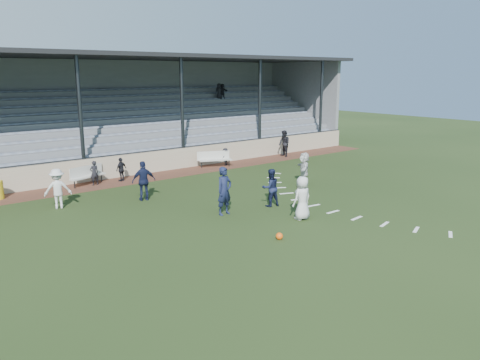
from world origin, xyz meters
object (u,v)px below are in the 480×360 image
(bench_left, at_px, (87,174))
(player_white_lead, at_px, (302,198))
(football, at_px, (279,236))
(bench_right, at_px, (214,158))
(official, at_px, (284,144))
(player_navy_lead, at_px, (224,191))

(bench_left, relative_size, player_white_lead, 1.19)
(football, bearing_deg, player_white_lead, 26.59)
(bench_left, height_order, bench_right, same)
(bench_right, xyz_separation_m, player_white_lead, (-3.34, -10.48, 0.26))
(official, bearing_deg, bench_left, -80.35)
(player_white_lead, bearing_deg, player_navy_lead, -50.64)
(bench_left, height_order, player_white_lead, player_white_lead)
(football, bearing_deg, official, 45.54)
(bench_left, xyz_separation_m, bench_right, (7.67, -0.29, 0.00))
(bench_right, relative_size, official, 1.14)
(bench_right, bearing_deg, player_navy_lead, -102.13)
(football, distance_m, player_navy_lead, 3.62)
(official, bearing_deg, player_white_lead, -29.97)
(football, relative_size, player_white_lead, 0.14)
(player_white_lead, height_order, official, official)
(bench_left, bearing_deg, bench_right, -21.72)
(bench_left, height_order, player_navy_lead, player_navy_lead)
(bench_right, height_order, football, bench_right)
(football, bearing_deg, player_navy_lead, 85.14)
(player_white_lead, relative_size, player_navy_lead, 0.88)
(bench_left, bearing_deg, player_navy_lead, -93.70)
(bench_right, height_order, player_navy_lead, player_navy_lead)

